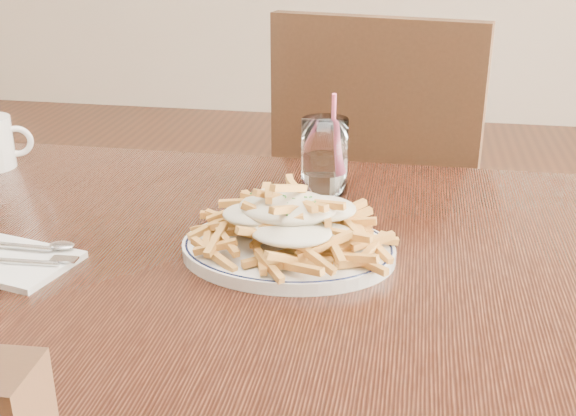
% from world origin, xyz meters
% --- Properties ---
extents(table, '(1.20, 0.80, 0.75)m').
position_xyz_m(table, '(0.00, 0.00, 0.67)').
color(table, black).
rests_on(table, ground).
extents(chair_far, '(0.53, 0.53, 0.98)m').
position_xyz_m(chair_far, '(0.15, 0.74, 0.56)').
color(chair_far, '#311D10').
rests_on(chair_far, ground).
extents(fries_plate, '(0.35, 0.32, 0.02)m').
position_xyz_m(fries_plate, '(0.06, -0.01, 0.76)').
color(fries_plate, white).
rests_on(fries_plate, table).
extents(loaded_fries, '(0.28, 0.24, 0.07)m').
position_xyz_m(loaded_fries, '(0.06, -0.01, 0.81)').
color(loaded_fries, '#C0883B').
rests_on(loaded_fries, fries_plate).
extents(napkin, '(0.20, 0.15, 0.01)m').
position_xyz_m(napkin, '(-0.30, -0.10, 0.75)').
color(napkin, silver).
rests_on(napkin, table).
extents(cutlery, '(0.18, 0.07, 0.01)m').
position_xyz_m(cutlery, '(-0.30, -0.09, 0.76)').
color(cutlery, silver).
rests_on(cutlery, napkin).
extents(water_glass, '(0.08, 0.08, 0.17)m').
position_xyz_m(water_glass, '(0.08, 0.24, 0.80)').
color(water_glass, white).
rests_on(water_glass, table).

